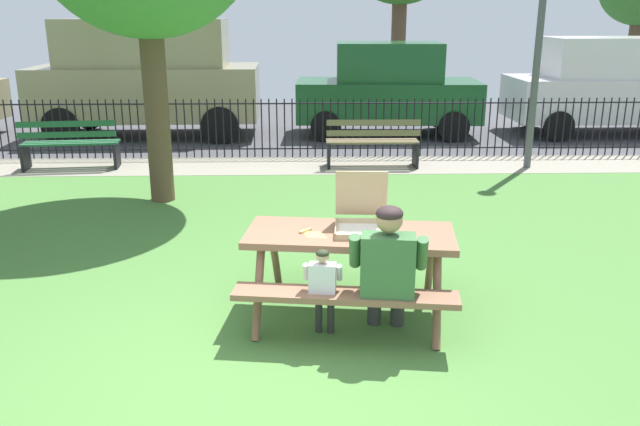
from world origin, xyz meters
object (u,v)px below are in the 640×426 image
lamp_post_walkway (542,8)px  parked_car_far_right (618,84)px  pizza_box_open (361,216)px  parked_car_right (388,88)px  park_bench_left (70,145)px  parked_car_center (147,75)px  child_at_table (323,284)px  picnic_table_foreground (350,251)px  park_bench_center (372,143)px  pizza_slice_on_table (312,233)px  adult_at_table (388,267)px

lamp_post_walkway → parked_car_far_right: (2.98, 3.22, -1.57)m
pizza_box_open → parked_car_right: bearing=81.3°
park_bench_left → parked_car_center: (0.68, 3.10, 0.89)m
park_bench_left → pizza_box_open: bearing=-51.6°
pizza_box_open → parked_car_right: (1.35, 8.78, 0.12)m
child_at_table → parked_car_right: size_ratio=0.21×
parked_car_right → pizza_box_open: bearing=-98.7°
picnic_table_foreground → pizza_box_open: pizza_box_open is taller
child_at_table → park_bench_center: park_bench_center is taller
park_bench_center → pizza_box_open: bearing=-97.1°
picnic_table_foreground → pizza_slice_on_table: pizza_slice_on_table is taller
parked_car_center → parked_car_right: size_ratio=1.19×
lamp_post_walkway → adult_at_table: bearing=-117.7°
park_bench_left → parked_car_right: bearing=28.0°
adult_at_table → child_at_table: 0.54m
picnic_table_foreground → adult_at_table: (0.26, -0.54, 0.06)m
picnic_table_foreground → park_bench_center: 5.81m
adult_at_table → child_at_table: (-0.51, 0.04, -0.16)m
park_bench_left → parked_car_center: bearing=77.6°
pizza_box_open → child_at_table: size_ratio=0.70×
pizza_box_open → parked_car_right: 8.88m
pizza_box_open → park_bench_center: 5.74m
picnic_table_foreground → parked_car_right: parked_car_right is taller
picnic_table_foreground → parked_car_right: 8.99m
parked_car_center → parked_car_right: 5.16m
adult_at_table → pizza_slice_on_table: bearing=139.8°
parked_car_right → parked_car_far_right: parked_car_far_right is taller
pizza_slice_on_table → adult_at_table: size_ratio=0.21×
pizza_slice_on_table → adult_at_table: bearing=-40.2°
child_at_table → parked_car_center: parked_car_center is taller
child_at_table → lamp_post_walkway: bearing=58.6°
pizza_box_open → park_bench_center: pizza_box_open is taller
park_bench_left → parked_car_right: 6.64m
adult_at_table → park_bench_left: size_ratio=0.73×
parked_car_center → park_bench_center: bearing=-34.5°
picnic_table_foreground → adult_at_table: size_ratio=1.66×
parked_car_right → pizza_slice_on_table: bearing=-101.3°
park_bench_center → lamp_post_walkway: bearing=-2.4°
adult_at_table → park_bench_center: (0.55, 6.29, -0.24)m
pizza_box_open → pizza_slice_on_table: bearing=-164.0°
pizza_slice_on_table → parked_car_right: parked_car_right is taller
pizza_slice_on_table → parked_car_far_right: size_ratio=0.05×
parked_car_center → pizza_box_open: bearing=-66.5°
park_bench_center → lamp_post_walkway: lamp_post_walkway is taller
lamp_post_walkway → parked_car_right: (-2.06, 3.22, -1.65)m
pizza_box_open → child_at_table: pizza_box_open is taller
park_bench_center → lamp_post_walkway: 3.51m
pizza_slice_on_table → lamp_post_walkway: lamp_post_walkway is taller
pizza_box_open → park_bench_left: pizza_box_open is taller
picnic_table_foreground → park_bench_left: 7.24m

